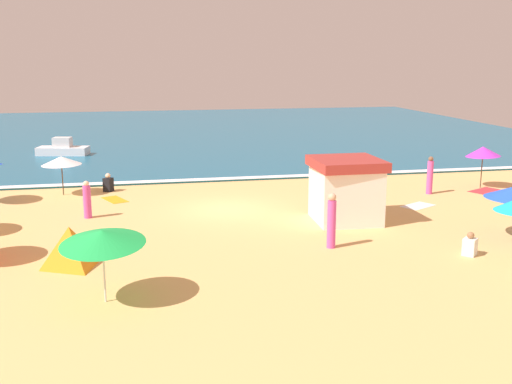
# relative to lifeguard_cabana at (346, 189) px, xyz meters

# --- Properties ---
(ground_plane) EXTENTS (60.00, 60.00, 0.00)m
(ground_plane) POSITION_rel_lifeguard_cabana_xyz_m (-4.34, 2.83, -1.29)
(ground_plane) COLOR #E5B26B
(ocean_water) EXTENTS (60.00, 44.00, 0.10)m
(ocean_water) POSITION_rel_lifeguard_cabana_xyz_m (-4.34, 30.83, -1.24)
(ocean_water) COLOR #196084
(ocean_water) RESTS_ON ground_plane
(wave_breaker_foam) EXTENTS (57.00, 0.70, 0.01)m
(wave_breaker_foam) POSITION_rel_lifeguard_cabana_xyz_m (-4.34, 9.13, -1.18)
(wave_breaker_foam) COLOR white
(wave_breaker_foam) RESTS_ON ocean_water
(lifeguard_cabana) EXTENTS (2.61, 2.71, 2.52)m
(lifeguard_cabana) POSITION_rel_lifeguard_cabana_xyz_m (0.00, 0.00, 0.00)
(lifeguard_cabana) COLOR white
(lifeguard_cabana) RESTS_ON ground_plane
(beach_umbrella_0) EXTENTS (2.28, 2.27, 1.87)m
(beach_umbrella_0) POSITION_rel_lifeguard_cabana_xyz_m (-11.51, 7.20, 0.37)
(beach_umbrella_0) COLOR #4C3823
(beach_umbrella_0) RESTS_ON ground_plane
(beach_umbrella_2) EXTENTS (2.14, 2.12, 2.13)m
(beach_umbrella_2) POSITION_rel_lifeguard_cabana_xyz_m (8.84, 4.73, 0.55)
(beach_umbrella_2) COLOR #4C3823
(beach_umbrella_2) RESTS_ON ground_plane
(beach_umbrella_5) EXTENTS (2.84, 2.85, 2.11)m
(beach_umbrella_5) POSITION_rel_lifeguard_cabana_xyz_m (-9.11, -6.64, 0.51)
(beach_umbrella_5) COLOR silver
(beach_umbrella_5) RESTS_ON ground_plane
(beach_tent) EXTENTS (2.03, 2.18, 1.25)m
(beach_tent) POSITION_rel_lifeguard_cabana_xyz_m (-10.28, -3.36, -0.66)
(beach_tent) COLOR orange
(beach_tent) RESTS_ON ground_plane
(beachgoer_0) EXTENTS (0.29, 0.29, 1.81)m
(beachgoer_0) POSITION_rel_lifeguard_cabana_xyz_m (5.65, 3.94, -0.41)
(beachgoer_0) COLOR #D84CA5
(beachgoer_0) RESTS_ON ground_plane
(beachgoer_1) EXTENTS (0.57, 0.57, 0.80)m
(beachgoer_1) POSITION_rel_lifeguard_cabana_xyz_m (2.55, -5.00, -0.95)
(beachgoer_1) COLOR white
(beachgoer_1) RESTS_ON ground_plane
(beachgoer_3) EXTENTS (0.41, 0.41, 1.92)m
(beachgoer_3) POSITION_rel_lifeguard_cabana_xyz_m (-1.67, -3.28, -0.34)
(beachgoer_3) COLOR #D84CA5
(beachgoer_3) RESTS_ON ground_plane
(beachgoer_4) EXTENTS (0.53, 0.53, 0.90)m
(beachgoer_4) POSITION_rel_lifeguard_cabana_xyz_m (-9.43, 7.58, -0.89)
(beachgoer_4) COLOR black
(beachgoer_4) RESTS_ON ground_plane
(beachgoer_5) EXTENTS (0.44, 0.44, 1.54)m
(beachgoer_5) POSITION_rel_lifeguard_cabana_xyz_m (-10.11, 2.55, -0.56)
(beachgoer_5) COLOR #D84CA5
(beachgoer_5) RESTS_ON ground_plane
(beach_towel_0) EXTENTS (1.75, 1.52, 0.01)m
(beach_towel_0) POSITION_rel_lifeguard_cabana_xyz_m (4.02, 1.74, -1.28)
(beach_towel_0) COLOR white
(beach_towel_0) RESTS_ON ground_plane
(beach_towel_1) EXTENTS (1.31, 1.74, 0.01)m
(beach_towel_1) POSITION_rel_lifeguard_cabana_xyz_m (-9.10, 5.66, -1.28)
(beach_towel_1) COLOR orange
(beach_towel_1) RESTS_ON ground_plane
(beach_towel_3) EXTENTS (1.94, 1.60, 0.01)m
(beach_towel_3) POSITION_rel_lifeguard_cabana_xyz_m (8.66, 3.98, -1.28)
(beach_towel_3) COLOR red
(beach_towel_3) RESTS_ON ground_plane
(small_boat_0) EXTENTS (3.47, 2.01, 1.15)m
(small_boat_0) POSITION_rel_lifeguard_cabana_xyz_m (-12.69, 19.38, -0.81)
(small_boat_0) COLOR white
(small_boat_0) RESTS_ON ocean_water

